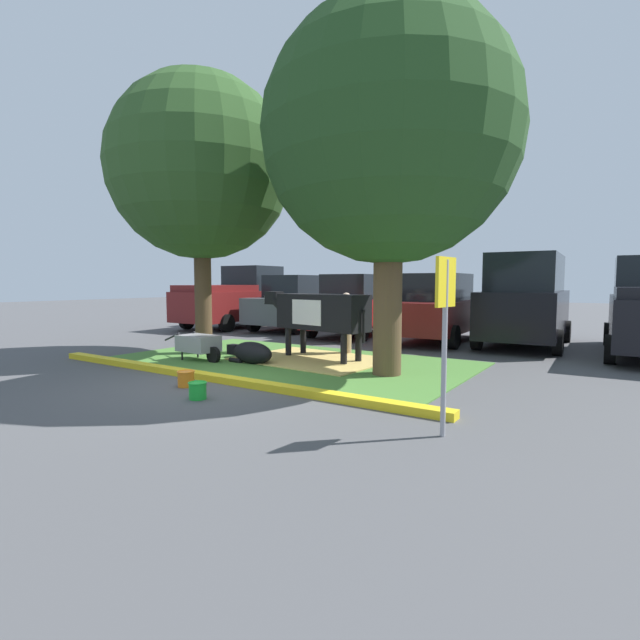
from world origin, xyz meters
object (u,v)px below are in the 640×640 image
Objects in this scene: bucket_orange at (186,378)px; hatchback_white at (297,303)px; wheelbarrow at (199,344)px; bucket_green at (198,390)px; pickup_truck_maroon at (240,299)px; suv_black at (526,300)px; cow_holstein at (319,312)px; sedan_blue at (437,308)px; shade_tree_right at (389,136)px; parking_sign at (445,311)px; calf_lying at (251,353)px; shade_tree_left at (201,168)px; person_handler at (346,322)px; sedan_red at (356,306)px.

bucket_orange is 0.07× the size of hatchback_white.
wheelbarrow is 7.29m from hatchback_white.
bucket_green is 10.53m from hatchback_white.
pickup_truck_maroon is 10.56m from suv_black.
cow_holstein is 0.70× the size of sedan_blue.
hatchback_white reaches higher than wheelbarrow.
shade_tree_right reaches higher than sedan_blue.
shade_tree_right reaches higher than parking_sign.
calf_lying is (-0.90, -1.29, -0.84)m from cow_holstein.
person_handler is at bearing 30.72° from shade_tree_left.
suv_black is (-0.67, 8.76, -0.18)m from parking_sign.
person_handler is 5.08m from bucket_green.
bucket_green is at bearing -76.19° from sedan_red.
bucket_green is (0.34, -5.03, -0.67)m from person_handler.
parking_sign reaches higher than calf_lying.
hatchback_white is 5.58m from sedan_blue.
suv_black is (7.96, -0.13, 0.29)m from hatchback_white.
bucket_orange is at bearing -51.50° from pickup_truck_maroon.
pickup_truck_maroon is at bearing 126.19° from shade_tree_left.
sedan_blue is (2.01, 6.00, 0.75)m from calf_lying.
cow_holstein is 6.16m from suv_black.
shade_tree_right reaches higher than suv_black.
cow_holstein is 10.89× the size of bucket_green.
person_handler is at bearing 84.06° from bucket_orange.
sedan_blue is at bearing 86.05° from bucket_green.
shade_tree_left reaches higher than hatchback_white.
shade_tree_left is at bearing 136.25° from bucket_green.
calf_lying is 5.74m from parking_sign.
suv_black is (3.34, 4.09, 0.46)m from person_handler.
pickup_truck_maroon reaches higher than hatchback_white.
person_handler is at bearing 64.81° from calf_lying.
suv_black reaches higher than parking_sign.
pickup_truck_maroon reaches higher than person_handler.
shade_tree_left is 1.50× the size of hatchback_white.
shade_tree_left is 1.44× the size of suv_black.
bucket_green is at bearing -93.95° from sedan_blue.
parking_sign reaches higher than cow_holstein.
shade_tree_left is 5.76m from bucket_orange.
shade_tree_right is 3.33× the size of parking_sign.
hatchback_white is at bearing 171.25° from sedan_red.
calf_lying is 0.30× the size of sedan_red.
sedan_red is at bearing 124.02° from shade_tree_right.
shade_tree_right reaches higher than shade_tree_left.
suv_black is (3.81, 8.65, 1.13)m from bucket_orange.
parking_sign is at bearing -1.33° from bucket_orange.
suv_black is at bearing 3.26° from sedan_red.
hatchback_white and sedan_red have the same top height.
person_handler is 5.30× the size of bucket_green.
shade_tree_left is 1.50× the size of sedan_blue.
parking_sign is at bearing -85.62° from suv_black.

